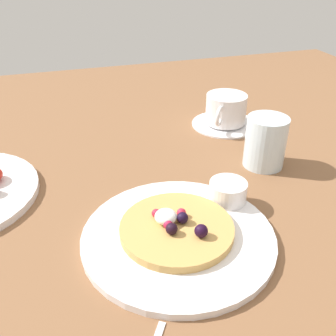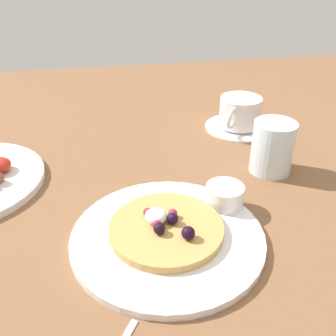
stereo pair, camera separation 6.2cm
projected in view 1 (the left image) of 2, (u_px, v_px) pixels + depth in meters
The scene contains 7 objects.
ground_plane at pixel (128, 212), 62.21cm from camera, with size 180.22×155.15×3.00cm, color brown.
pancake_plate at pixel (178, 237), 54.00cm from camera, with size 27.04×27.04×1.10cm, color white.
pancake_with_berries at pixel (176, 228), 53.62cm from camera, with size 15.98×15.98×3.09cm.
syrup_ramekin at pixel (228, 191), 59.80cm from camera, with size 5.86×5.86×3.23cm.
coffee_saucer at pixel (225, 123), 87.49cm from camera, with size 14.90×14.90×0.76cm, color white.
coffee_cup at pixel (226, 108), 85.49cm from camera, with size 9.64×10.70×6.37cm.
water_glass at pixel (265, 142), 69.92cm from camera, with size 7.44×7.44×9.46cm, color silver.
Camera 1 is at (-8.49, -49.48, 36.47)cm, focal length 41.26 mm.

